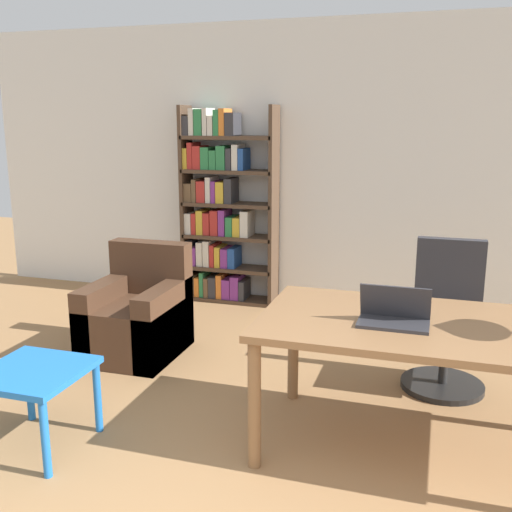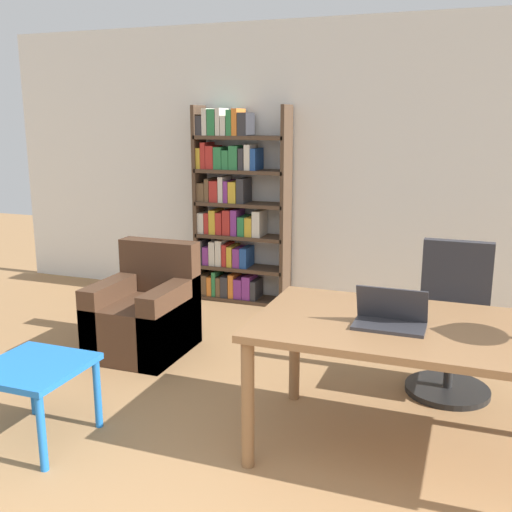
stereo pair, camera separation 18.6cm
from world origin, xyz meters
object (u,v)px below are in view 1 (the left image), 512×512
(desk, at_px, (431,338))
(armchair, at_px, (137,318))
(laptop, at_px, (394,316))
(side_table_blue, at_px, (34,381))
(office_chair, at_px, (446,323))
(bookshelf, at_px, (220,210))

(desk, bearing_deg, armchair, 159.77)
(laptop, xyz_separation_m, side_table_blue, (-1.88, -0.51, -0.40))
(office_chair, distance_m, side_table_blue, 2.65)
(desk, height_order, armchair, armchair)
(office_chair, bearing_deg, desk, -95.68)
(office_chair, height_order, armchair, office_chair)
(bookshelf, bearing_deg, side_table_blue, -90.06)
(desk, bearing_deg, office_chair, 84.32)
(side_table_blue, relative_size, bookshelf, 0.29)
(armchair, bearing_deg, side_table_blue, -85.00)
(office_chair, distance_m, armchair, 2.30)
(desk, bearing_deg, side_table_blue, -164.17)
(side_table_blue, bearing_deg, desk, 15.83)
(laptop, height_order, bookshelf, bookshelf)
(laptop, distance_m, side_table_blue, 1.99)
(desk, distance_m, office_chair, 0.96)
(laptop, height_order, side_table_blue, laptop)
(side_table_blue, xyz_separation_m, bookshelf, (0.00, 2.93, 0.53))
(side_table_blue, bearing_deg, bookshelf, 89.94)
(armchair, height_order, bookshelf, bookshelf)
(office_chair, distance_m, bookshelf, 2.63)
(desk, relative_size, bookshelf, 0.95)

